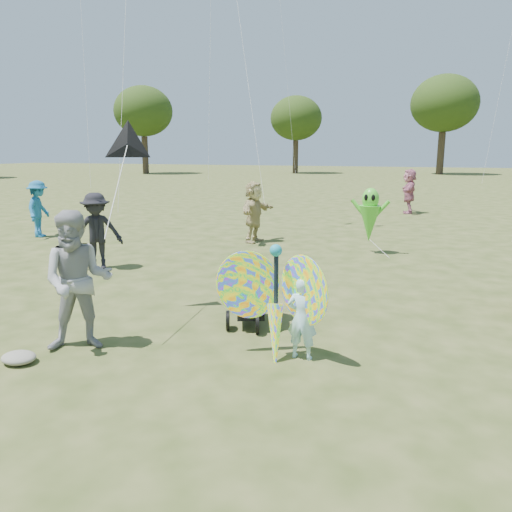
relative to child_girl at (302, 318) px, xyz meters
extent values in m
plane|color=#51592B|center=(-0.83, -0.47, -0.55)|extent=(160.00, 160.00, 0.00)
imported|color=#AFE9F8|center=(0.00, 0.00, 0.00)|extent=(0.41, 0.27, 1.10)
imported|color=#97979C|center=(-2.94, -0.74, 0.41)|extent=(1.18, 1.11, 1.93)
ellipsoid|color=gray|center=(-3.39, -1.43, -0.48)|extent=(0.46, 0.38, 0.15)
imported|color=black|center=(-5.76, 3.29, 0.33)|extent=(1.30, 1.20, 1.76)
imported|color=tan|center=(-3.58, 7.75, 0.35)|extent=(0.74, 1.73, 1.81)
imported|color=#1A5F92|center=(-10.24, 6.25, 0.33)|extent=(1.01, 1.30, 1.77)
imported|color=#B56780|center=(0.26, 16.59, 0.40)|extent=(0.71, 1.81, 1.91)
cube|color=black|center=(-1.10, 0.98, 0.00)|extent=(0.75, 0.97, 0.71)
cube|color=black|center=(-1.10, 0.98, -0.33)|extent=(0.64, 0.79, 0.10)
ellipsoid|color=black|center=(-1.10, 1.23, 0.33)|extent=(0.51, 0.45, 0.33)
cylinder|color=black|center=(-1.34, 0.63, -0.40)|extent=(0.16, 0.30, 0.30)
cylinder|color=black|center=(-0.86, 0.63, -0.40)|extent=(0.16, 0.30, 0.30)
cylinder|color=black|center=(-1.10, 1.43, -0.44)|extent=(0.13, 0.22, 0.22)
cylinder|color=black|center=(-1.10, 0.50, 0.43)|extent=(0.42, 0.19, 0.03)
cube|color=#8C6444|center=(-1.10, 0.93, 0.41)|extent=(0.42, 0.39, 0.26)
ellipsoid|color=orange|center=(-0.73, -0.04, 0.39)|extent=(0.98, 0.71, 1.24)
ellipsoid|color=orange|center=(0.03, -0.04, 0.39)|extent=(0.98, 0.71, 1.24)
cylinder|color=black|center=(-0.35, -0.02, 0.34)|extent=(0.06, 0.06, 1.00)
cone|color=orange|center=(-0.30, -0.19, -0.25)|extent=(0.36, 0.49, 0.93)
sphere|color=teal|center=(-0.35, -0.04, 0.89)|extent=(0.16, 0.16, 0.16)
cone|color=black|center=(-3.22, 0.99, 2.24)|extent=(0.89, 0.62, 0.81)
cylinder|color=silver|center=(-2.88, 0.17, 1.62)|extent=(0.70, 1.64, 1.25)
cone|color=#4CC82F|center=(-0.14, 7.23, 0.25)|extent=(0.56, 0.56, 0.95)
ellipsoid|color=#4CC82F|center=(-0.14, 7.23, 0.90)|extent=(0.44, 0.39, 0.57)
ellipsoid|color=black|center=(-0.23, 7.05, 0.95)|extent=(0.10, 0.05, 0.17)
ellipsoid|color=black|center=(-0.05, 7.05, 0.95)|extent=(0.10, 0.05, 0.17)
cylinder|color=#4CC82F|center=(-0.44, 7.23, 0.65)|extent=(0.43, 0.10, 0.49)
cylinder|color=#4CC82F|center=(0.16, 7.23, 0.65)|extent=(0.43, 0.10, 0.49)
cylinder|color=silver|center=(0.16, 7.03, -0.35)|extent=(0.61, 0.41, 0.41)
cylinder|color=silver|center=(-4.12, 8.23, 5.27)|extent=(2.61, 3.40, 9.06)
cylinder|color=#3A2D21|center=(-30.83, 44.53, 1.55)|extent=(0.70, 0.70, 4.20)
ellipsoid|color=#2B4214|center=(-30.83, 44.53, 6.45)|extent=(6.60, 6.60, 5.61)
cylinder|color=#3A2D21|center=(-14.83, 51.53, 1.34)|extent=(0.63, 0.63, 3.78)
ellipsoid|color=#2B4214|center=(-14.83, 51.53, 5.75)|extent=(5.94, 5.94, 5.05)
cylinder|color=#3A2D21|center=(1.17, 54.53, 1.76)|extent=(0.77, 0.77, 4.62)
ellipsoid|color=#2B4214|center=(1.17, 54.53, 7.15)|extent=(7.26, 7.26, 6.17)
camera|label=1|loc=(1.59, -6.01, 2.15)|focal=35.00mm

